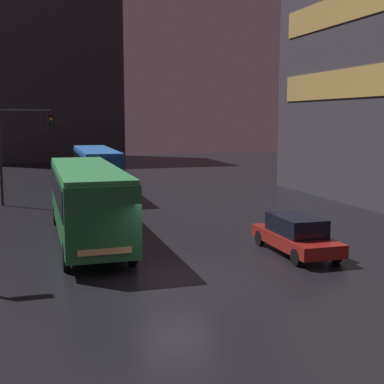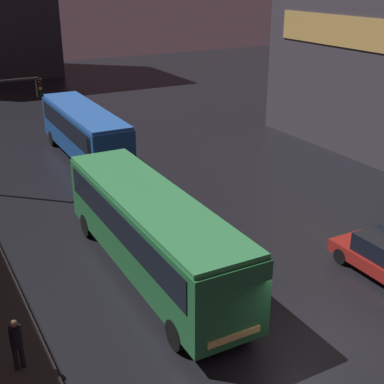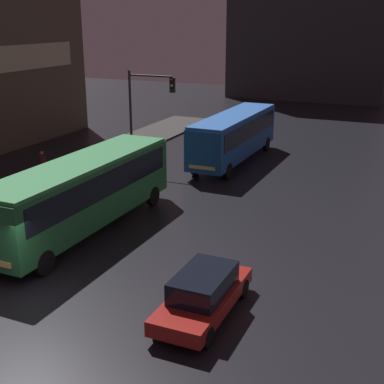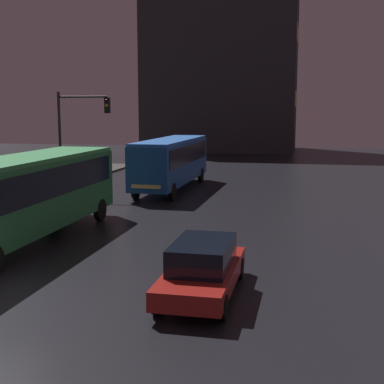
{
  "view_description": "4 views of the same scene",
  "coord_description": "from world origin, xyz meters",
  "px_view_note": "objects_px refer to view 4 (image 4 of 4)",
  "views": [
    {
      "loc": [
        -4.6,
        -16.82,
        5.38
      ],
      "look_at": [
        3.55,
        9.78,
        1.49
      ],
      "focal_mm": 50.0,
      "sensor_mm": 36.0,
      "label": 1
    },
    {
      "loc": [
        -9.51,
        -9.93,
        10.75
      ],
      "look_at": [
        0.17,
        7.63,
        2.47
      ],
      "focal_mm": 50.0,
      "sensor_mm": 36.0,
      "label": 2
    },
    {
      "loc": [
        11.31,
        -12.44,
        9.32
      ],
      "look_at": [
        2.63,
        7.32,
        2.21
      ],
      "focal_mm": 50.0,
      "sensor_mm": 36.0,
      "label": 3
    },
    {
      "loc": [
        8.09,
        -12.07,
        5.08
      ],
      "look_at": [
        3.51,
        9.61,
        1.63
      ],
      "focal_mm": 50.0,
      "sensor_mm": 36.0,
      "label": 4
    }
  ],
  "objects_px": {
    "car_taxi": "(203,268)",
    "traffic_light_main": "(77,125)",
    "bus_far": "(172,159)",
    "bus_near": "(27,190)"
  },
  "relations": [
    {
      "from": "car_taxi",
      "to": "traffic_light_main",
      "type": "bearing_deg",
      "value": -55.81
    },
    {
      "from": "traffic_light_main",
      "to": "car_taxi",
      "type": "bearing_deg",
      "value": -56.14
    },
    {
      "from": "bus_far",
      "to": "traffic_light_main",
      "type": "bearing_deg",
      "value": 31.46
    },
    {
      "from": "traffic_light_main",
      "to": "bus_near",
      "type": "bearing_deg",
      "value": -75.69
    },
    {
      "from": "bus_far",
      "to": "traffic_light_main",
      "type": "distance_m",
      "value": 6.19
    },
    {
      "from": "bus_near",
      "to": "bus_far",
      "type": "xyz_separation_m",
      "value": [
        2.13,
        14.21,
        -0.05
      ]
    },
    {
      "from": "bus_near",
      "to": "bus_far",
      "type": "relative_size",
      "value": 1.07
    },
    {
      "from": "bus_far",
      "to": "traffic_light_main",
      "type": "relative_size",
      "value": 1.77
    },
    {
      "from": "car_taxi",
      "to": "traffic_light_main",
      "type": "height_order",
      "value": "traffic_light_main"
    },
    {
      "from": "bus_near",
      "to": "bus_far",
      "type": "bearing_deg",
      "value": -98.06
    }
  ]
}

